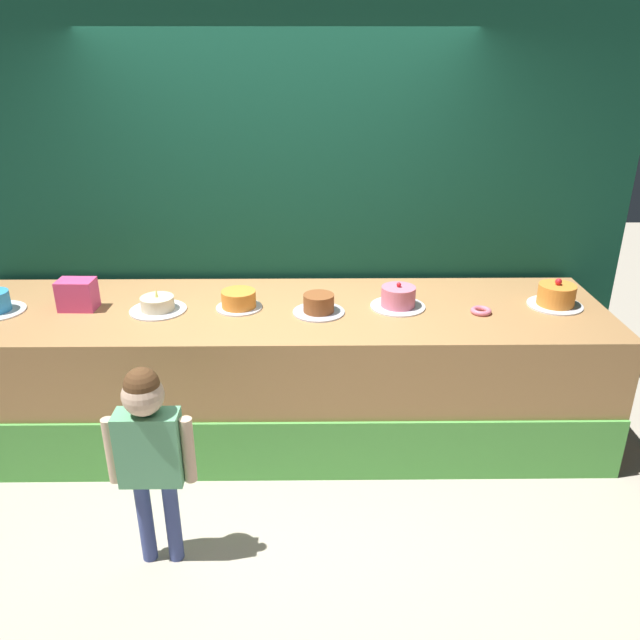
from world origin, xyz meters
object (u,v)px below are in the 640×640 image
at_px(cake_center_right, 319,305).
at_px(child_figure, 149,442).
at_px(cake_far_right, 556,296).
at_px(pink_box, 77,295).
at_px(cake_center_left, 239,300).
at_px(cake_left, 158,305).
at_px(cake_right, 398,298).
at_px(donut, 481,311).

bearing_deg(cake_center_right, child_figure, -126.22).
bearing_deg(cake_center_right, cake_far_right, 3.69).
xyz_separation_m(child_figure, cake_center_right, (0.80, 1.09, 0.24)).
height_order(pink_box, cake_center_left, pink_box).
bearing_deg(cake_center_left, cake_left, -175.75).
bearing_deg(cake_center_left, cake_right, 0.35).
bearing_deg(cake_far_right, cake_center_left, -179.53).
relative_size(cake_center_right, cake_far_right, 0.94).
height_order(child_figure, cake_center_right, child_figure).
bearing_deg(cake_left, child_figure, -80.23).
height_order(cake_center_left, cake_center_right, cake_center_right).
distance_m(child_figure, cake_right, 1.77).
relative_size(child_figure, cake_center_left, 3.75).
bearing_deg(cake_center_left, donut, -3.81).
bearing_deg(child_figure, cake_right, 42.24).
bearing_deg(donut, cake_center_right, 178.88).
bearing_deg(cake_right, child_figure, -137.76).
relative_size(child_figure, cake_center_right, 3.39).
xyz_separation_m(donut, cake_far_right, (0.50, 0.12, 0.05)).
bearing_deg(cake_center_right, cake_center_left, 170.87).
bearing_deg(child_figure, cake_center_right, 53.78).
height_order(child_figure, pink_box, child_figure).
xyz_separation_m(cake_left, cake_center_left, (0.50, 0.04, 0.01)).
xyz_separation_m(child_figure, cake_center_left, (0.30, 1.17, 0.24)).
bearing_deg(cake_center_left, cake_far_right, 0.47).
height_order(cake_left, cake_far_right, cake_far_right).
bearing_deg(cake_left, pink_box, 175.94).
bearing_deg(pink_box, cake_left, -4.06).
xyz_separation_m(pink_box, cake_left, (0.50, -0.04, -0.06)).
bearing_deg(cake_right, cake_far_right, 0.59).
xyz_separation_m(donut, cake_right, (-0.50, 0.11, 0.05)).
distance_m(child_figure, cake_center_right, 1.37).
distance_m(pink_box, cake_center_right, 1.49).
bearing_deg(cake_left, donut, -1.80).
height_order(child_figure, cake_right, child_figure).
bearing_deg(cake_center_left, pink_box, -179.91).
xyz_separation_m(cake_left, cake_right, (1.49, 0.04, 0.02)).
distance_m(donut, cake_right, 0.51).
bearing_deg(donut, cake_left, 178.20).
height_order(child_figure, donut, child_figure).
height_order(cake_left, cake_center_right, cake_left).
bearing_deg(cake_center_left, cake_center_right, -9.13).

